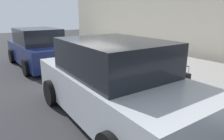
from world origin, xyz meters
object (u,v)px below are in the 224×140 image
(suitcase_silver_1, at_px, (169,74))
(suitcase_navy_2, at_px, (156,72))
(suitcase_black_7, at_px, (109,56))
(suitcase_black_0, at_px, (182,82))
(parked_car_silver_0, at_px, (114,82))
(suitcase_maroon_6, at_px, (115,60))
(suitcase_teal_5, at_px, (121,63))
(suitcase_olive_3, at_px, (143,68))
(bollard_post, at_px, (87,50))
(fire_hydrant, at_px, (99,53))
(parked_car_navy_1, at_px, (39,49))
(suitcase_red_4, at_px, (130,65))

(suitcase_silver_1, bearing_deg, suitcase_navy_2, -4.04)
(suitcase_black_7, bearing_deg, suitcase_black_0, 178.41)
(suitcase_navy_2, distance_m, parked_car_silver_0, 2.44)
(suitcase_silver_1, distance_m, suitcase_maroon_6, 2.72)
(suitcase_teal_5, height_order, parked_car_silver_0, parked_car_silver_0)
(suitcase_olive_3, distance_m, parked_car_silver_0, 2.66)
(suitcase_maroon_6, xyz_separation_m, parked_car_silver_0, (-3.03, 2.26, 0.36))
(suitcase_navy_2, height_order, bollard_post, suitcase_navy_2)
(suitcase_black_0, distance_m, fire_hydrant, 4.42)
(parked_car_navy_1, bearing_deg, suitcase_silver_1, -157.08)
(suitcase_maroon_6, bearing_deg, bollard_post, 5.21)
(suitcase_silver_1, bearing_deg, parked_car_navy_1, 22.92)
(parked_car_navy_1, bearing_deg, fire_hydrant, -121.47)
(suitcase_navy_2, height_order, fire_hydrant, suitcase_navy_2)
(suitcase_silver_1, bearing_deg, suitcase_black_0, 174.41)
(suitcase_teal_5, bearing_deg, suitcase_red_4, -179.82)
(suitcase_maroon_6, distance_m, parked_car_silver_0, 3.79)
(suitcase_olive_3, height_order, parked_car_navy_1, parked_car_navy_1)
(suitcase_teal_5, bearing_deg, parked_car_navy_1, 35.04)
(suitcase_black_0, xyz_separation_m, suitcase_navy_2, (1.01, -0.09, 0.03))
(suitcase_silver_1, xyz_separation_m, bollard_post, (4.69, 0.16, 0.04))
(suitcase_maroon_6, bearing_deg, parked_car_navy_1, 41.35)
(suitcase_black_0, relative_size, suitcase_silver_1, 0.71)
(suitcase_silver_1, height_order, suitcase_olive_3, suitcase_silver_1)
(suitcase_olive_3, xyz_separation_m, parked_car_navy_1, (4.19, 2.23, 0.32))
(suitcase_black_0, xyz_separation_m, bollard_post, (5.19, 0.11, 0.15))
(suitcase_silver_1, xyz_separation_m, suitcase_maroon_6, (2.72, -0.02, -0.09))
(suitcase_teal_5, bearing_deg, suitcase_maroon_6, -11.97)
(suitcase_silver_1, xyz_separation_m, suitcase_black_7, (3.21, -0.05, -0.02))
(suitcase_red_4, height_order, fire_hydrant, suitcase_red_4)
(bollard_post, bearing_deg, parked_car_navy_1, 73.98)
(suitcase_black_0, xyz_separation_m, parked_car_navy_1, (5.78, 2.18, 0.34))
(bollard_post, height_order, parked_car_silver_0, parked_car_silver_0)
(suitcase_silver_1, distance_m, suitcase_black_7, 3.21)
(suitcase_teal_5, relative_size, parked_car_silver_0, 0.20)
(suitcase_black_0, bearing_deg, bollard_post, 1.18)
(parked_car_silver_0, bearing_deg, suitcase_silver_1, -82.09)
(suitcase_olive_3, bearing_deg, parked_car_silver_0, 122.22)
(suitcase_navy_2, relative_size, parked_car_navy_1, 0.22)
(suitcase_black_7, relative_size, fire_hydrant, 1.32)
(fire_hydrant, bearing_deg, suitcase_silver_1, -179.91)
(suitcase_black_7, bearing_deg, parked_car_navy_1, 47.81)
(suitcase_navy_2, relative_size, suitcase_red_4, 1.09)
(suitcase_black_0, height_order, suitcase_olive_3, suitcase_olive_3)
(suitcase_red_4, xyz_separation_m, parked_car_silver_0, (-2.00, 2.15, 0.35))
(suitcase_olive_3, distance_m, parked_car_navy_1, 4.75)
(suitcase_navy_2, xyz_separation_m, suitcase_maroon_6, (2.21, 0.01, -0.00))
(suitcase_black_0, distance_m, suitcase_red_4, 2.19)
(suitcase_navy_2, distance_m, suitcase_teal_5, 1.71)
(suitcase_maroon_6, bearing_deg, suitcase_red_4, 174.20)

